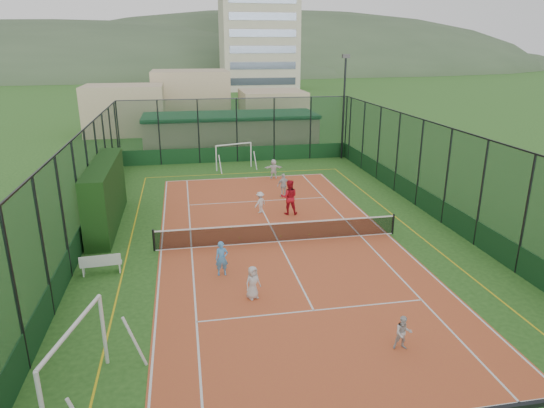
{
  "coord_description": "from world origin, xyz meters",
  "views": [
    {
      "loc": [
        -4.2,
        -20.98,
        8.98
      ],
      "look_at": [
        0.08,
        2.17,
        1.2
      ],
      "focal_mm": 32.0,
      "sensor_mm": 36.0,
      "label": 1
    }
  ],
  "objects": [
    {
      "name": "child_near_mid",
      "position": [
        -2.94,
        -2.98,
        0.73
      ],
      "size": [
        0.53,
        0.35,
        1.44
      ],
      "primitive_type": "imported",
      "rotation": [
        0.0,
        0.0,
        0.01
      ],
      "color": "#4B95D6",
      "rests_on": "court_slab"
    },
    {
      "name": "floodlight_ne",
      "position": [
        8.6,
        16.6,
        4.12
      ],
      "size": [
        0.6,
        0.26,
        8.25
      ],
      "primitive_type": null,
      "color": "black",
      "rests_on": "ground"
    },
    {
      "name": "child_near_left",
      "position": [
        -1.99,
        -5.12,
        0.65
      ],
      "size": [
        0.74,
        0.64,
        1.28
      ],
      "primitive_type": "imported",
      "rotation": [
        0.0,
        0.0,
        0.45
      ],
      "color": "silver",
      "rests_on": "court_slab"
    },
    {
      "name": "child_far_back",
      "position": [
        1.91,
        11.41,
        0.69
      ],
      "size": [
        1.28,
        0.44,
        1.37
      ],
      "primitive_type": "imported",
      "rotation": [
        0.0,
        0.0,
        3.11
      ],
      "color": "white",
      "rests_on": "court_slab"
    },
    {
      "name": "futsal_goal_near",
      "position": [
        -7.22,
        -9.76,
        1.12
      ],
      "size": [
        3.6,
        1.85,
        2.23
      ],
      "primitive_type": null,
      "rotation": [
        0.0,
        0.0,
        1.31
      ],
      "color": "white",
      "rests_on": "ground"
    },
    {
      "name": "white_bench",
      "position": [
        -7.8,
        -1.96,
        0.45
      ],
      "size": [
        1.65,
        0.57,
        0.91
      ],
      "primitive_type": null,
      "rotation": [
        0.0,
        0.0,
        0.08
      ],
      "color": "white",
      "rests_on": "ground"
    },
    {
      "name": "coach",
      "position": [
        1.35,
        3.83,
        0.98
      ],
      "size": [
        1.05,
        0.88,
        1.94
      ],
      "primitive_type": "imported",
      "rotation": [
        0.0,
        0.0,
        2.98
      ],
      "color": "red",
      "rests_on": "court_slab"
    },
    {
      "name": "tennis_balls",
      "position": [
        -0.48,
        1.0,
        0.04
      ],
      "size": [
        3.77,
        1.62,
        0.07
      ],
      "color": "#CCE033",
      "rests_on": "court_slab"
    },
    {
      "name": "clubhouse",
      "position": [
        0.0,
        22.0,
        1.57
      ],
      "size": [
        15.2,
        7.2,
        3.15
      ],
      "primitive_type": null,
      "color": "tan",
      "rests_on": "ground"
    },
    {
      "name": "perimeter_fence",
      "position": [
        0.0,
        0.0,
        2.5
      ],
      "size": [
        18.12,
        34.12,
        5.0
      ],
      "primitive_type": null,
      "color": "#11331F",
      "rests_on": "ground"
    },
    {
      "name": "hedge_left",
      "position": [
        -8.3,
        3.93,
        1.65
      ],
      "size": [
        1.13,
        7.56,
        3.31
      ],
      "primitive_type": "cube",
      "color": "black",
      "rests_on": "ground"
    },
    {
      "name": "distant_hills",
      "position": [
        0.0,
        150.0,
        0.0
      ],
      "size": [
        200.0,
        60.0,
        24.0
      ],
      "primitive_type": null,
      "color": "#384C33",
      "rests_on": "ground"
    },
    {
      "name": "apartment_tower",
      "position": [
        12.0,
        82.0,
        15.0
      ],
      "size": [
        15.0,
        12.0,
        30.0
      ],
      "primitive_type": "cube",
      "color": "beige",
      "rests_on": "ground"
    },
    {
      "name": "ground",
      "position": [
        0.0,
        0.0,
        0.0
      ],
      "size": [
        300.0,
        300.0,
        0.0
      ],
      "primitive_type": "plane",
      "color": "#28551D",
      "rests_on": "ground"
    },
    {
      "name": "tennis_net",
      "position": [
        0.0,
        0.0,
        0.53
      ],
      "size": [
        11.67,
        0.12,
        1.06
      ],
      "primitive_type": null,
      "color": "black",
      "rests_on": "ground"
    },
    {
      "name": "futsal_goal_far",
      "position": [
        -0.53,
        14.62,
        0.95
      ],
      "size": [
        3.05,
        1.68,
        1.89
      ],
      "primitive_type": null,
      "rotation": [
        0.0,
        0.0,
        0.3
      ],
      "color": "white",
      "rests_on": "ground"
    },
    {
      "name": "child_far_left",
      "position": [
        -0.19,
        4.3,
        0.62
      ],
      "size": [
        0.9,
        0.84,
        1.22
      ],
      "primitive_type": "imported",
      "rotation": [
        0.0,
        0.0,
        3.8
      ],
      "color": "silver",
      "rests_on": "court_slab"
    },
    {
      "name": "court_slab",
      "position": [
        0.0,
        0.0,
        0.01
      ],
      "size": [
        11.17,
        23.97,
        0.01
      ],
      "primitive_type": "cube",
      "color": "#C8612C",
      "rests_on": "ground"
    },
    {
      "name": "child_near_right",
      "position": [
        2.09,
        -9.09,
        0.57
      ],
      "size": [
        0.61,
        0.51,
        1.12
      ],
      "primitive_type": "imported",
      "rotation": [
        0.0,
        0.0,
        -0.17
      ],
      "color": "silver",
      "rests_on": "court_slab"
    },
    {
      "name": "child_far_right",
      "position": [
        1.7,
        7.0,
        0.74
      ],
      "size": [
        0.92,
        0.56,
        1.47
      ],
      "primitive_type": "imported",
      "rotation": [
        0.0,
        0.0,
        3.39
      ],
      "color": "silver",
      "rests_on": "court_slab"
    }
  ]
}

